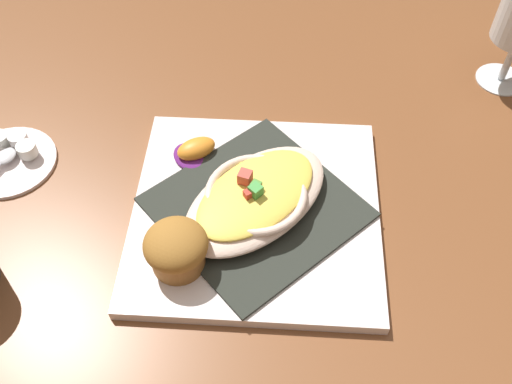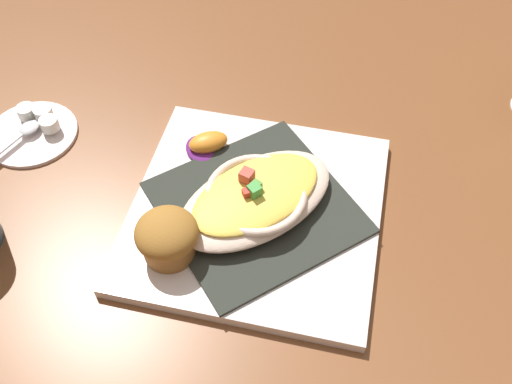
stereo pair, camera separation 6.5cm
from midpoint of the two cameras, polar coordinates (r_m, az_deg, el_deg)
name	(u,v)px [view 1 (the left image)]	position (r m, az deg, el deg)	size (l,w,h in m)	color
ground_plane	(256,215)	(0.68, -2.71, -2.48)	(2.60, 2.60, 0.00)	brown
square_plate	(256,212)	(0.68, -2.73, -2.12)	(0.28, 0.28, 0.01)	white
folded_napkin	(256,207)	(0.67, -2.76, -1.65)	(0.20, 0.20, 0.00)	#2B2F28
gratin_dish	(256,197)	(0.65, -2.83, -0.64)	(0.21, 0.22, 0.05)	beige
muffin	(176,248)	(0.62, -10.86, -5.67)	(0.07, 0.07, 0.06)	#9E6530
orange_garnish	(195,150)	(0.72, -8.63, 3.91)	(0.07, 0.06, 0.02)	#5C1E6A
creamer_saucer	(8,161)	(0.81, -25.33, 2.67)	(0.12, 0.12, 0.01)	silver
spoon	(2,160)	(0.80, -25.84, 2.74)	(0.04, 0.09, 0.01)	silver
creamer_cup_0	(27,150)	(0.79, -23.82, 3.69)	(0.02, 0.02, 0.02)	white
creamer_cup_1	(18,139)	(0.81, -24.49, 4.60)	(0.02, 0.02, 0.02)	silver
creamer_cup_2	(0,140)	(0.82, -25.99, 4.50)	(0.02, 0.02, 0.02)	white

